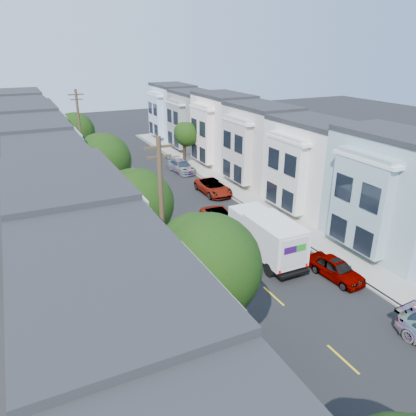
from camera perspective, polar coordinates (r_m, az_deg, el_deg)
ground at (r=25.89m, az=9.19°, el=-12.17°), size 160.00×160.00×0.00m
road_slab at (r=37.59m, az=-3.77°, el=-0.60°), size 12.00×70.00×0.02m
curb_left at (r=35.95m, az=-12.74°, el=-2.10°), size 0.30×70.00×0.15m
curb_right at (r=40.04m, az=4.26°, el=0.93°), size 0.30×70.00×0.15m
sidewalk_left at (r=35.73m, az=-14.76°, el=-2.45°), size 2.60×70.00×0.15m
sidewalk_right at (r=40.67m, az=5.85°, el=1.21°), size 2.60×70.00×0.15m
centerline at (r=37.60m, az=-3.77°, el=-0.62°), size 0.12×70.00×0.01m
townhouse_row_left at (r=35.38m, az=-20.76°, el=-3.59°), size 5.00×70.00×8.50m
townhouse_row_right at (r=42.70m, az=10.22°, el=1.89°), size 5.00×70.00×8.50m
tree_b at (r=17.59m, az=-0.28°, el=-8.35°), size 4.70×4.70×7.90m
tree_c at (r=26.89m, az=-9.96°, el=0.49°), size 4.70×4.70×7.08m
tree_d at (r=36.12m, az=-14.58°, el=6.46°), size 4.70×4.70×7.55m
tree_e at (r=51.29m, az=-18.27°, el=10.06°), size 4.64×4.64×7.12m
tree_far_r at (r=52.26m, az=-3.07°, el=10.24°), size 3.10×3.10×5.41m
utility_pole_near at (r=22.35m, az=-6.43°, el=-2.63°), size 1.60×0.26×10.00m
utility_pole_far at (r=46.67m, az=-17.44°, el=9.53°), size 1.60×0.26×10.00m
fedex_truck at (r=29.20m, az=8.21°, el=-3.84°), size 2.59×6.73×3.23m
lead_sedan at (r=34.35m, az=1.75°, el=-1.57°), size 2.83×5.23×1.39m
parked_left_c at (r=23.40m, az=-0.86°, el=-13.99°), size 2.54×4.92×1.33m
parked_left_d at (r=31.59m, az=-8.67°, el=-3.94°), size 1.74×4.48×1.47m
parked_right_b at (r=28.28m, az=17.60°, el=-8.17°), size 1.99×4.42×1.40m
parked_right_c at (r=41.96m, az=0.75°, el=2.93°), size 2.41×5.22×1.45m
parked_right_d at (r=49.53m, az=-3.76°, el=5.87°), size 2.47×4.94×1.43m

